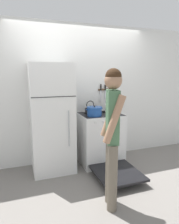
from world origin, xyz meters
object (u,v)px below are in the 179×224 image
(stove_range, at_px, (101,139))
(dutch_oven_pot, at_px, (94,111))
(refrigerator, at_px, (52,119))
(tea_kettle, at_px, (90,110))
(utensil_jar, at_px, (107,108))
(person, at_px, (112,131))

(stove_range, height_order, dutch_oven_pot, dutch_oven_pot)
(refrigerator, height_order, stove_range, refrigerator)
(refrigerator, bearing_deg, tea_kettle, 9.15)
(utensil_jar, bearing_deg, stove_range, -137.70)
(dutch_oven_pot, bearing_deg, person, -100.32)
(stove_range, xyz_separation_m, utensil_jar, (0.19, 0.17, 0.55))
(person, bearing_deg, refrigerator, 39.50)
(tea_kettle, height_order, utensil_jar, utensil_jar)
(person, bearing_deg, stove_range, -0.53)
(refrigerator, distance_m, dutch_oven_pot, 0.74)
(tea_kettle, relative_size, utensil_jar, 0.87)
(refrigerator, distance_m, stove_range, 0.99)
(tea_kettle, bearing_deg, dutch_oven_pot, -93.05)
(refrigerator, xyz_separation_m, dutch_oven_pot, (0.72, -0.13, 0.10))
(stove_range, relative_size, dutch_oven_pot, 4.47)
(stove_range, distance_m, dutch_oven_pot, 0.58)
(utensil_jar, bearing_deg, dutch_oven_pot, -144.39)
(refrigerator, height_order, dutch_oven_pot, refrigerator)
(utensil_jar, height_order, person, person)
(dutch_oven_pot, bearing_deg, refrigerator, 169.62)
(stove_range, xyz_separation_m, tea_kettle, (-0.16, 0.16, 0.54))
(tea_kettle, distance_m, person, 1.37)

